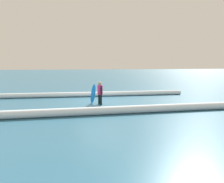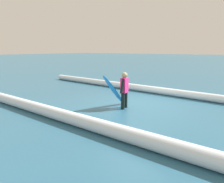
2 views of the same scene
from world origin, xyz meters
The scene contains 5 objects.
ground_plane centered at (0.00, 0.00, 0.00)m, with size 180.75×180.75×0.00m, color #2C5F7B.
surfer centered at (0.05, 0.84, 0.77)m, with size 0.26×0.65×1.38m.
surfboard centered at (0.48, 0.92, 0.65)m, with size 0.26×1.34×1.33m.
wave_crest_foreground centered at (0.77, -2.47, 0.18)m, with size 0.35×0.35×15.27m, color white.
wave_crest_midground centered at (-1.46, 3.30, 0.19)m, with size 0.39×0.39×15.45m, color white.
Camera 2 is at (-4.37, 7.40, 2.22)m, focal length 34.24 mm.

